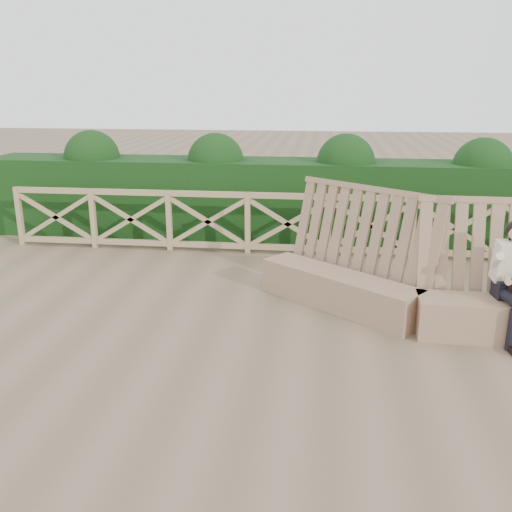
# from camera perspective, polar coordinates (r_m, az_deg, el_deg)

# --- Properties ---
(ground) EXTENTS (60.00, 60.00, 0.00)m
(ground) POSITION_cam_1_polar(r_m,az_deg,el_deg) (6.93, 1.06, -8.16)
(ground) COLOR brown
(ground) RESTS_ON ground
(bench) EXTENTS (4.36, 2.14, 1.62)m
(bench) POSITION_cam_1_polar(r_m,az_deg,el_deg) (7.58, 16.52, -3.28)
(bench) COLOR #82634A
(bench) RESTS_ON ground
(guardrail) EXTENTS (10.10, 0.09, 1.10)m
(guardrail) POSITION_cam_1_polar(r_m,az_deg,el_deg) (10.05, 3.18, 3.23)
(guardrail) COLOR #9C875B
(guardrail) RESTS_ON ground
(hedge) EXTENTS (12.00, 1.20, 1.50)m
(hedge) POSITION_cam_1_polar(r_m,az_deg,el_deg) (11.17, 3.63, 5.67)
(hedge) COLOR black
(hedge) RESTS_ON ground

